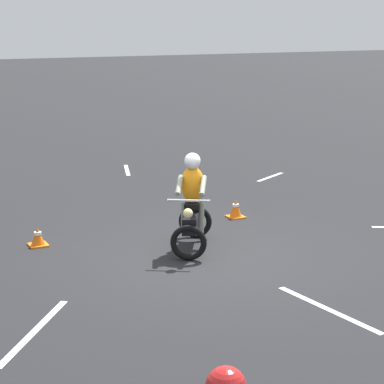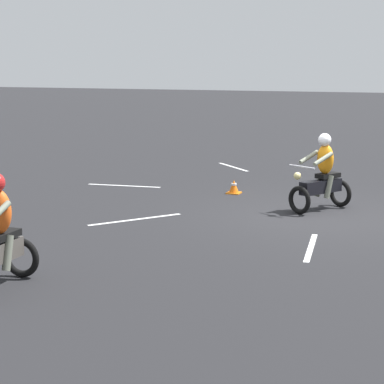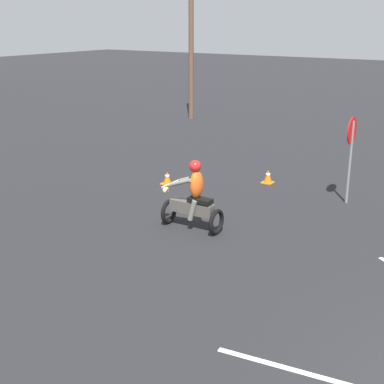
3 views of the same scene
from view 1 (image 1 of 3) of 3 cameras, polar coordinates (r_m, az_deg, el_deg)
ground_plane at (r=12.53m, az=1.25°, el=-4.90°), size 120.00×120.00×0.00m
motorcycle_rider_foreground at (r=12.77m, az=0.01°, el=-1.16°), size 1.23×1.51×1.66m
traffic_cone_near_left at (r=13.31m, az=-11.67°, el=-3.38°), size 0.32×0.32×0.33m
traffic_cone_mid_center at (r=14.86m, az=3.35°, el=-1.28°), size 0.32×0.32×0.37m
lane_stripe_ne at (r=9.87m, az=-11.92°, el=-10.34°), size 1.35×1.73×0.01m
lane_stripe_n at (r=10.51m, az=10.31°, el=-8.77°), size 0.36×1.99×0.01m
lane_stripe_sw at (r=18.70m, az=5.98°, el=1.15°), size 1.11×0.70×0.01m
lane_stripe_s at (r=19.50m, az=-4.98°, el=1.68°), size 0.51×1.35×0.01m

